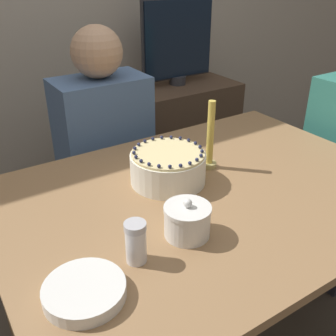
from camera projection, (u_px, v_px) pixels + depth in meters
dining_table at (206, 220)px, 1.33m from camera, size 1.34×0.96×0.76m
cake at (168, 167)px, 1.31m from camera, size 0.25×0.25×0.12m
sugar_bowl at (187, 221)px, 1.05m from camera, size 0.13×0.13×0.11m
sugar_shaker at (136, 242)px, 0.95m from camera, size 0.05×0.05×0.11m
plate_stack at (84, 291)px, 0.87m from camera, size 0.19×0.19×0.03m
candle at (210, 142)px, 1.38m from camera, size 0.06×0.06×0.25m
person_man_blue_shirt at (107, 174)px, 1.86m from camera, size 0.40×0.34×1.20m
side_cabinet at (177, 139)px, 2.61m from camera, size 0.71×0.45×0.74m
tv_monitor at (178, 41)px, 2.31m from camera, size 0.48×0.10×0.50m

